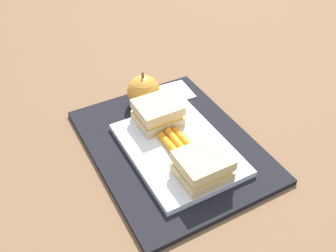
# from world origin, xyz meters

# --- Properties ---
(ground_plane) EXTENTS (2.40, 2.40, 0.00)m
(ground_plane) POSITION_xyz_m (0.00, 0.00, 0.00)
(ground_plane) COLOR brown
(lunchbag_mat) EXTENTS (0.36, 0.28, 0.01)m
(lunchbag_mat) POSITION_xyz_m (0.00, 0.00, 0.01)
(lunchbag_mat) COLOR black
(lunchbag_mat) RESTS_ON ground_plane
(food_tray) EXTENTS (0.23, 0.17, 0.01)m
(food_tray) POSITION_xyz_m (-0.03, 0.00, 0.02)
(food_tray) COLOR white
(food_tray) RESTS_ON lunchbag_mat
(sandwich_half_left) EXTENTS (0.07, 0.08, 0.04)m
(sandwich_half_left) POSITION_xyz_m (-0.10, 0.00, 0.04)
(sandwich_half_left) COLOR #DBC189
(sandwich_half_left) RESTS_ON food_tray
(sandwich_half_right) EXTENTS (0.07, 0.08, 0.04)m
(sandwich_half_right) POSITION_xyz_m (0.05, 0.00, 0.04)
(sandwich_half_right) COLOR #DBC189
(sandwich_half_right) RESTS_ON food_tray
(carrot_sticks_bundle) EXTENTS (0.08, 0.04, 0.02)m
(carrot_sticks_bundle) POSITION_xyz_m (-0.02, 0.00, 0.03)
(carrot_sticks_bundle) COLOR orange
(carrot_sticks_bundle) RESTS_ON food_tray
(apple) EXTENTS (0.07, 0.07, 0.08)m
(apple) POSITION_xyz_m (0.13, -0.01, 0.04)
(apple) COLOR gold
(apple) RESTS_ON lunchbag_mat
(paper_napkin) EXTENTS (0.07, 0.07, 0.00)m
(paper_napkin) POSITION_xyz_m (0.14, -0.08, 0.01)
(paper_napkin) COLOR white
(paper_napkin) RESTS_ON lunchbag_mat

